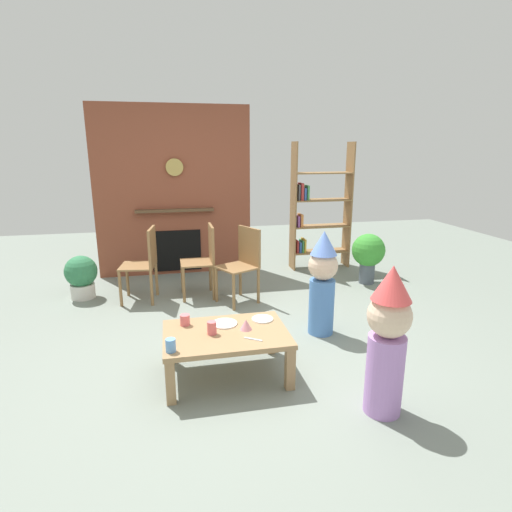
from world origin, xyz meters
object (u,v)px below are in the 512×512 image
at_px(dining_chair_left, 145,260).
at_px(bookshelf, 317,211).
at_px(dining_chair_right, 243,260).
at_px(child_with_cone_hat, 388,337).
at_px(paper_cup_center, 212,328).
at_px(birthday_cake_slice, 246,325).
at_px(coffee_table, 226,339).
at_px(potted_plant_tall, 368,253).
at_px(paper_cup_near_left, 171,345).
at_px(child_in_pink, 322,280).
at_px(paper_cup_near_right, 185,320).
at_px(paper_plate_rear, 224,323).
at_px(potted_plant_short, 81,275).
at_px(dining_chair_middle, 204,257).
at_px(paper_plate_front, 262,319).

bearing_deg(dining_chair_left, bookshelf, -151.22).
bearing_deg(dining_chair_right, child_with_cone_hat, 76.65).
bearing_deg(paper_cup_center, dining_chair_left, 107.00).
xyz_separation_m(paper_cup_center, birthday_cake_slice, (0.28, 0.02, -0.01)).
distance_m(coffee_table, potted_plant_tall, 2.98).
relative_size(paper_cup_near_left, child_in_pink, 0.09).
bearing_deg(paper_cup_near_right, paper_plate_rear, -9.20).
bearing_deg(birthday_cake_slice, paper_cup_near_left, -157.29).
bearing_deg(dining_chair_left, potted_plant_tall, -170.90).
xyz_separation_m(bookshelf, child_with_cone_hat, (-0.79, -3.57, -0.32)).
height_order(paper_plate_rear, potted_plant_short, potted_plant_short).
relative_size(dining_chair_right, potted_plant_short, 1.67).
distance_m(paper_plate_rear, dining_chair_middle, 1.78).
height_order(bookshelf, paper_plate_front, bookshelf).
distance_m(child_with_cone_hat, dining_chair_right, 2.42).
relative_size(birthday_cake_slice, child_with_cone_hat, 0.09).
xyz_separation_m(bookshelf, potted_plant_tall, (0.43, -0.89, -0.46)).
xyz_separation_m(paper_plate_rear, dining_chair_middle, (-0.00, 1.77, 0.12)).
height_order(child_with_cone_hat, dining_chair_right, child_with_cone_hat).
bearing_deg(potted_plant_tall, paper_plate_front, -136.59).
bearing_deg(paper_plate_rear, child_in_pink, 23.48).
height_order(paper_cup_near_left, potted_plant_tall, potted_plant_tall).
distance_m(coffee_table, dining_chair_right, 1.72).
distance_m(child_with_cone_hat, dining_chair_middle, 2.82).
distance_m(child_in_pink, dining_chair_right, 1.21).
distance_m(paper_cup_center, dining_chair_left, 2.01).
relative_size(birthday_cake_slice, dining_chair_left, 0.11).
height_order(paper_plate_front, dining_chair_left, dining_chair_left).
distance_m(paper_cup_center, dining_chair_right, 1.76).
height_order(birthday_cake_slice, potted_plant_short, potted_plant_short).
bearing_deg(paper_cup_center, child_with_cone_hat, -31.71).
bearing_deg(dining_chair_left, dining_chair_right, 175.18).
bearing_deg(paper_cup_near_left, potted_plant_short, 113.64).
distance_m(paper_plate_front, child_with_cone_hat, 1.12).
bearing_deg(coffee_table, potted_plant_tall, 41.37).
height_order(paper_cup_center, dining_chair_right, dining_chair_right).
relative_size(paper_cup_near_left, potted_plant_tall, 0.14).
distance_m(child_with_cone_hat, child_in_pink, 1.31).
height_order(paper_cup_center, potted_plant_short, potted_plant_short).
bearing_deg(dining_chair_right, paper_plate_rear, 46.96).
distance_m(paper_cup_center, child_in_pink, 1.31).
bearing_deg(dining_chair_middle, coffee_table, 89.40).
distance_m(dining_chair_left, dining_chair_middle, 0.71).
bearing_deg(dining_chair_middle, paper_cup_center, 86.09).
bearing_deg(dining_chair_right, bookshelf, -165.05).
relative_size(birthday_cake_slice, dining_chair_middle, 0.11).
bearing_deg(dining_chair_middle, bookshelf, -152.91).
height_order(birthday_cake_slice, child_with_cone_hat, child_with_cone_hat).
xyz_separation_m(dining_chair_right, potted_plant_short, (-1.93, 0.52, -0.22)).
bearing_deg(child_in_pink, bookshelf, -138.57).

